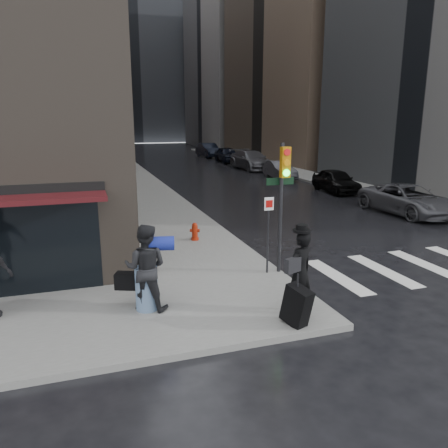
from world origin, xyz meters
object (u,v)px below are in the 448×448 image
(parked_car_2, at_px, (280,170))
(parked_car_3, at_px, (251,160))
(parked_car_5, at_px, (208,150))
(parked_car_0, at_px, (408,199))
(parked_car_4, at_px, (227,155))
(man_jeans, at_px, (145,267))
(traffic_light, at_px, (281,191))
(parked_car_1, at_px, (336,181))
(fire_hydrant, at_px, (195,232))
(man_overcoat, at_px, (299,277))

(parked_car_2, xyz_separation_m, parked_car_3, (0.31, 6.55, 0.18))
(parked_car_3, bearing_deg, parked_car_5, 87.40)
(parked_car_0, bearing_deg, parked_car_4, 87.90)
(man_jeans, relative_size, traffic_light, 0.55)
(parked_car_2, bearing_deg, parked_car_1, -79.54)
(fire_hydrant, bearing_deg, parked_car_2, 54.88)
(man_jeans, distance_m, traffic_light, 4.39)
(man_overcoat, height_order, man_jeans, man_overcoat)
(fire_hydrant, xyz_separation_m, parked_car_3, (10.76, 21.41, 0.40))
(man_jeans, distance_m, fire_hydrant, 5.98)
(fire_hydrant, xyz_separation_m, parked_car_2, (10.45, 14.86, 0.22))
(parked_car_4, bearing_deg, fire_hydrant, -109.19)
(man_overcoat, bearing_deg, parked_car_1, -145.22)
(traffic_light, bearing_deg, parked_car_2, 64.78)
(fire_hydrant, distance_m, parked_car_5, 36.11)
(parked_car_3, distance_m, parked_car_5, 13.10)
(traffic_light, distance_m, parked_car_2, 21.05)
(parked_car_2, distance_m, parked_car_3, 6.56)
(parked_car_4, relative_size, parked_car_5, 0.95)
(traffic_light, distance_m, parked_car_3, 27.19)
(traffic_light, height_order, parked_car_2, traffic_light)
(traffic_light, bearing_deg, parked_car_5, 76.81)
(traffic_light, xyz_separation_m, parked_car_1, (9.71, 12.38, -1.81))
(traffic_light, bearing_deg, parked_car_0, 31.88)
(man_jeans, height_order, parked_car_4, man_jeans)
(man_jeans, xyz_separation_m, fire_hydrant, (2.54, 5.36, -0.73))
(parked_car_1, height_order, parked_car_5, parked_car_5)
(fire_hydrant, xyz_separation_m, parked_car_1, (11.14, 8.31, 0.27))
(traffic_light, relative_size, parked_car_2, 0.91)
(parked_car_0, relative_size, parked_car_5, 1.04)
(parked_car_4, height_order, parked_car_5, parked_car_5)
(parked_car_5, bearing_deg, parked_car_4, -92.66)
(man_jeans, bearing_deg, parked_car_1, -112.58)
(man_jeans, xyz_separation_m, parked_car_5, (13.19, 39.87, -0.36))
(man_jeans, bearing_deg, parked_car_5, -85.85)
(parked_car_1, bearing_deg, fire_hydrant, -138.18)
(man_jeans, height_order, fire_hydrant, man_jeans)
(parked_car_3, bearing_deg, fire_hydrant, -119.78)
(man_overcoat, height_order, fire_hydrant, man_overcoat)
(fire_hydrant, relative_size, parked_car_5, 0.13)
(traffic_light, height_order, parked_car_5, traffic_light)
(parked_car_5, bearing_deg, traffic_light, -106.95)
(man_jeans, xyz_separation_m, parked_car_1, (13.69, 13.67, -0.46))
(parked_car_1, bearing_deg, parked_car_2, 101.14)
(parked_car_5, bearing_deg, parked_car_0, -93.07)
(parked_car_5, bearing_deg, parked_car_1, -92.43)
(man_jeans, bearing_deg, parked_car_2, -100.27)
(traffic_light, height_order, parked_car_3, traffic_light)
(man_jeans, relative_size, parked_car_5, 0.42)
(fire_hydrant, height_order, parked_car_1, parked_car_1)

